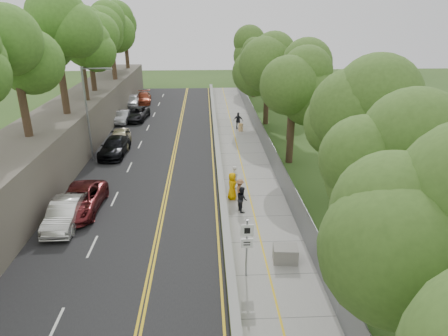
% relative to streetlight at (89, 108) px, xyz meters
% --- Properties ---
extents(ground, '(140.00, 140.00, 0.00)m').
position_rel_streetlight_xyz_m(ground, '(10.46, -14.00, -4.64)').
color(ground, '#33511E').
rests_on(ground, ground).
extents(road, '(11.20, 66.00, 0.04)m').
position_rel_streetlight_xyz_m(road, '(5.06, 1.00, -4.62)').
color(road, black).
rests_on(road, ground).
extents(sidewalk, '(4.20, 66.00, 0.05)m').
position_rel_streetlight_xyz_m(sidewalk, '(13.01, 1.00, -4.61)').
color(sidewalk, gray).
rests_on(sidewalk, ground).
extents(jersey_barrier, '(0.42, 66.00, 0.60)m').
position_rel_streetlight_xyz_m(jersey_barrier, '(10.71, 1.00, -4.34)').
color(jersey_barrier, '#B8E215').
rests_on(jersey_barrier, ground).
extents(rock_embankment, '(5.00, 66.00, 4.00)m').
position_rel_streetlight_xyz_m(rock_embankment, '(-3.04, 1.00, -2.64)').
color(rock_embankment, '#595147').
rests_on(rock_embankment, ground).
extents(chainlink_fence, '(0.04, 66.00, 2.00)m').
position_rel_streetlight_xyz_m(chainlink_fence, '(15.11, 1.00, -3.64)').
color(chainlink_fence, slate).
rests_on(chainlink_fence, ground).
extents(trees_embankment, '(6.40, 66.00, 13.00)m').
position_rel_streetlight_xyz_m(trees_embankment, '(-2.54, 1.00, 5.86)').
color(trees_embankment, '#4E892B').
rests_on(trees_embankment, rock_embankment).
extents(trees_fenceside, '(7.00, 66.00, 14.00)m').
position_rel_streetlight_xyz_m(trees_fenceside, '(17.46, 1.00, 2.36)').
color(trees_fenceside, '#4B7429').
rests_on(trees_fenceside, ground).
extents(streetlight, '(2.52, 0.22, 8.00)m').
position_rel_streetlight_xyz_m(streetlight, '(0.00, 0.00, 0.00)').
color(streetlight, gray).
rests_on(streetlight, ground).
extents(signpost, '(0.62, 0.09, 3.10)m').
position_rel_streetlight_xyz_m(signpost, '(11.51, -17.02, -2.68)').
color(signpost, gray).
rests_on(signpost, sidewalk).
extents(construction_barrel, '(0.50, 0.50, 0.82)m').
position_rel_streetlight_xyz_m(construction_barrel, '(13.46, 8.17, -4.18)').
color(construction_barrel, '#D07300').
rests_on(construction_barrel, sidewalk).
extents(concrete_block, '(1.33, 1.05, 0.84)m').
position_rel_streetlight_xyz_m(concrete_block, '(13.66, -15.89, -4.17)').
color(concrete_block, gray).
rests_on(concrete_block, sidewalk).
extents(car_1, '(1.73, 4.73, 1.55)m').
position_rel_streetlight_xyz_m(car_1, '(1.09, -11.47, -3.83)').
color(car_1, silver).
rests_on(car_1, road).
extents(car_2, '(2.67, 5.60, 1.54)m').
position_rel_streetlight_xyz_m(car_2, '(1.46, -9.69, -3.83)').
color(car_2, maroon).
rests_on(car_2, road).
extents(car_3, '(2.35, 5.35, 1.53)m').
position_rel_streetlight_xyz_m(car_3, '(1.46, 1.22, -3.84)').
color(car_3, black).
rests_on(car_3, road).
extents(car_4, '(2.26, 4.83, 1.60)m').
position_rel_streetlight_xyz_m(car_4, '(1.46, 3.62, -3.80)').
color(car_4, '#BDB28C').
rests_on(car_4, road).
extents(car_5, '(1.47, 4.12, 1.35)m').
position_rel_streetlight_xyz_m(car_5, '(0.11, 12.42, -3.92)').
color(car_5, '#ADAFB5').
rests_on(car_5, road).
extents(car_6, '(2.91, 5.47, 1.46)m').
position_rel_streetlight_xyz_m(car_6, '(1.46, 13.52, -3.87)').
color(car_6, black).
rests_on(car_6, road).
extents(car_7, '(2.42, 5.08, 1.43)m').
position_rel_streetlight_xyz_m(car_7, '(1.06, 22.87, -3.89)').
color(car_7, brown).
rests_on(car_7, road).
extents(car_8, '(1.78, 4.41, 1.50)m').
position_rel_streetlight_xyz_m(car_8, '(-0.14, 21.16, -3.85)').
color(car_8, white).
rests_on(car_8, road).
extents(painter_0, '(0.74, 1.02, 1.93)m').
position_rel_streetlight_xyz_m(painter_0, '(11.41, -8.39, -3.62)').
color(painter_0, '#F4AC02').
rests_on(painter_0, sidewalk).
extents(painter_1, '(0.60, 0.75, 1.81)m').
position_rel_streetlight_xyz_m(painter_1, '(11.72, -6.84, -3.68)').
color(painter_1, silver).
rests_on(painter_1, sidewalk).
extents(painter_2, '(0.83, 0.96, 1.69)m').
position_rel_streetlight_xyz_m(painter_2, '(11.91, -10.21, -3.74)').
color(painter_2, black).
rests_on(painter_2, sidewalk).
extents(painter_3, '(0.90, 1.15, 1.56)m').
position_rel_streetlight_xyz_m(painter_3, '(11.91, -8.67, -3.81)').
color(painter_3, '#A16A43').
rests_on(painter_3, sidewalk).
extents(person_far, '(1.16, 0.74, 1.84)m').
position_rel_streetlight_xyz_m(person_far, '(13.26, 9.00, -3.67)').
color(person_far, black).
rests_on(person_far, sidewalk).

